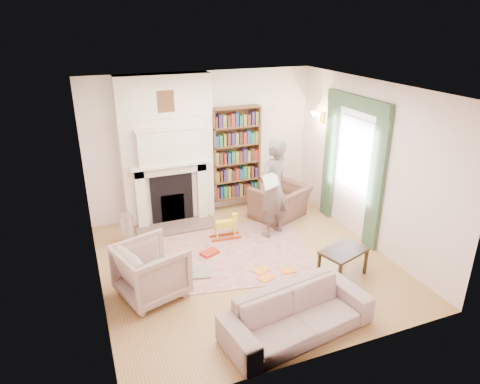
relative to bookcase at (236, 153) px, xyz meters
name	(u,v)px	position (x,y,z in m)	size (l,w,h in m)	color
floor	(246,262)	(-0.65, -2.12, -1.18)	(4.50, 4.50, 0.00)	olive
ceiling	(247,88)	(-0.65, -2.12, 1.62)	(4.50, 4.50, 0.00)	white
wall_back	(202,144)	(-0.65, 0.13, 0.22)	(4.50, 4.50, 0.00)	#F1DFD1
wall_front	(327,254)	(-0.65, -4.37, 0.22)	(4.50, 4.50, 0.00)	#F1DFD1
wall_left	(90,205)	(-2.90, -2.12, 0.22)	(4.50, 4.50, 0.00)	#F1DFD1
wall_right	(369,165)	(1.60, -2.12, 0.22)	(4.50, 4.50, 0.00)	#F1DFD1
fireplace	(167,152)	(-1.40, -0.07, 0.21)	(1.70, 0.58, 2.80)	#F1DFD1
bookcase	(236,153)	(0.00, 0.00, 0.00)	(1.00, 0.24, 1.85)	brown
window	(355,156)	(1.58, -1.72, 0.27)	(0.02, 0.90, 1.30)	silver
curtain_left	(377,182)	(1.55, -2.42, 0.02)	(0.07, 0.32, 2.40)	#334B30
curtain_right	(330,158)	(1.55, -1.02, 0.02)	(0.07, 0.32, 2.40)	#334B30
pelmet	(358,103)	(1.54, -1.72, 1.20)	(0.09, 1.70, 0.24)	#334B30
wall_sconce	(314,118)	(1.38, -0.62, 0.72)	(0.20, 0.24, 0.24)	gold
rug	(224,253)	(-0.88, -1.72, -1.17)	(2.78, 2.14, 0.01)	#BAA58C
armchair_reading	(280,202)	(0.62, -0.79, -0.85)	(1.00, 0.88, 0.65)	#4C2D28
armchair_left	(151,271)	(-2.22, -2.43, -0.78)	(0.85, 0.88, 0.80)	#BBA89A
sofa	(297,314)	(-0.68, -3.90, -0.89)	(1.93, 0.76, 0.56)	#AF9D90
man_reading	(273,188)	(0.17, -1.39, -0.27)	(0.66, 0.43, 1.82)	#5A4E48
newspaper	(271,181)	(0.02, -1.59, -0.03)	(0.37, 0.02, 0.26)	white
coffee_table	(343,263)	(0.59, -3.01, -0.95)	(0.70, 0.45, 0.45)	black
paraffin_heater	(127,229)	(-2.34, -0.75, -0.90)	(0.24, 0.24, 0.55)	#ABADB3
rocking_horse	(225,227)	(-0.68, -1.23, -0.94)	(0.54, 0.22, 0.48)	yellow
board_game	(198,272)	(-1.46, -2.15, -1.15)	(0.36, 0.36, 0.03)	gold
game_box_lid	(210,253)	(-1.12, -1.67, -1.14)	(0.29, 0.19, 0.05)	#AD2613
comic_annuals	(272,273)	(-0.40, -2.58, -1.16)	(0.68, 0.48, 0.02)	red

